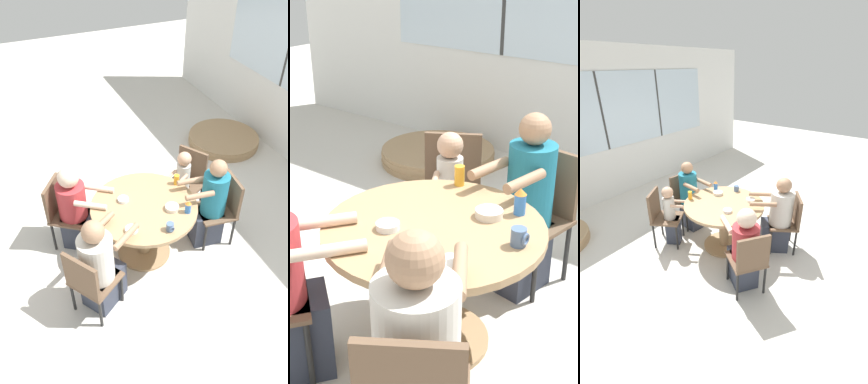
# 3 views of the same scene
# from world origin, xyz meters

# --- Properties ---
(ground_plane) EXTENTS (16.00, 16.00, 0.00)m
(ground_plane) POSITION_xyz_m (0.00, 0.00, 0.00)
(ground_plane) COLOR beige
(dining_table) EXTENTS (1.12, 1.12, 0.72)m
(dining_table) POSITION_xyz_m (0.00, 0.00, 0.54)
(dining_table) COLOR tan
(dining_table) RESTS_ON ground_plane
(chair_for_woman_green_shirt) EXTENTS (0.55, 0.55, 0.85)m
(chair_for_woman_green_shirt) POSITION_xyz_m (0.51, -0.78, 0.51)
(chair_for_woman_green_shirt) COLOR brown
(chair_for_woman_green_shirt) RESTS_ON ground_plane
(chair_for_man_blue_shirt) EXTENTS (0.45, 0.45, 0.85)m
(chair_for_man_blue_shirt) POSITION_xyz_m (0.13, 0.92, 0.51)
(chair_for_man_blue_shirt) COLOR brown
(chair_for_man_blue_shirt) RESTS_ON ground_plane
(chair_for_man_teal_shirt) EXTENTS (0.56, 0.56, 0.85)m
(chair_for_man_teal_shirt) POSITION_xyz_m (-0.54, -0.76, 0.51)
(chair_for_man_teal_shirt) COLOR brown
(chair_for_man_teal_shirt) RESTS_ON ground_plane
(chair_for_toddler) EXTENTS (0.55, 0.55, 0.85)m
(chair_for_toddler) POSITION_xyz_m (-0.48, 0.80, 0.51)
(chair_for_toddler) COLOR brown
(chair_for_toddler) RESTS_ON ground_plane
(person_woman_green_shirt) EXTENTS (0.59, 0.66, 1.13)m
(person_woman_green_shirt) POSITION_xyz_m (0.42, -0.64, 0.50)
(person_woman_green_shirt) COLOR #333847
(person_woman_green_shirt) RESTS_ON ground_plane
(person_man_blue_shirt) EXTENTS (0.35, 0.55, 1.13)m
(person_man_blue_shirt) POSITION_xyz_m (0.10, 0.76, 0.51)
(person_man_blue_shirt) COLOR #333847
(person_man_blue_shirt) RESTS_ON ground_plane
(person_man_teal_shirt) EXTENTS (0.58, 0.64, 1.07)m
(person_man_teal_shirt) POSITION_xyz_m (-0.44, -0.62, 0.49)
(person_man_teal_shirt) COLOR #333847
(person_man_teal_shirt) RESTS_ON ground_plane
(person_toddler) EXTENTS (0.30, 0.35, 0.93)m
(person_toddler) POSITION_xyz_m (-0.40, 0.67, 0.46)
(person_toddler) COLOR #333847
(person_toddler) RESTS_ON ground_plane
(coffee_mug) EXTENTS (0.08, 0.07, 0.09)m
(coffee_mug) POSITION_xyz_m (0.43, 0.08, 0.76)
(coffee_mug) COLOR slate
(coffee_mug) RESTS_ON dining_table
(sippy_cup) EXTENTS (0.06, 0.06, 0.14)m
(sippy_cup) POSITION_xyz_m (0.27, 0.36, 0.79)
(sippy_cup) COLOR blue
(sippy_cup) RESTS_ON dining_table
(juice_glass) EXTENTS (0.06, 0.06, 0.12)m
(juice_glass) POSITION_xyz_m (-0.18, 0.47, 0.78)
(juice_glass) COLOR gold
(juice_glass) RESTS_ON dining_table
(bowl_white_shallow) EXTENTS (0.14, 0.14, 0.04)m
(bowl_white_shallow) POSITION_xyz_m (0.17, 0.24, 0.74)
(bowl_white_shallow) COLOR silver
(bowl_white_shallow) RESTS_ON dining_table
(bowl_cereal) EXTENTS (0.13, 0.13, 0.03)m
(bowl_cereal) POSITION_xyz_m (0.29, -0.26, 0.74)
(bowl_cereal) COLOR white
(bowl_cereal) RESTS_ON dining_table
(bowl_fruit) EXTENTS (0.12, 0.12, 0.03)m
(bowl_fruit) POSITION_xyz_m (-0.15, -0.17, 0.74)
(bowl_fruit) COLOR silver
(bowl_fruit) RESTS_ON dining_table
(folded_table_stack) EXTENTS (1.12, 1.12, 0.15)m
(folded_table_stack) POSITION_xyz_m (-1.59, 2.10, 0.07)
(folded_table_stack) COLOR tan
(folded_table_stack) RESTS_ON ground_plane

